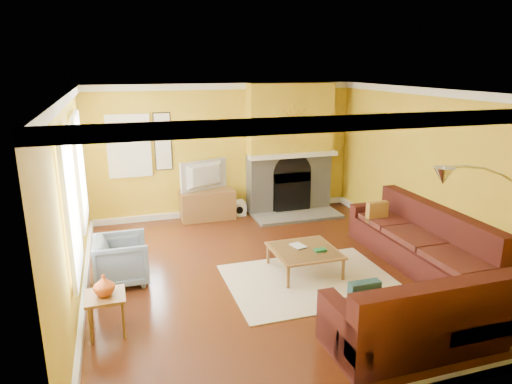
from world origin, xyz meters
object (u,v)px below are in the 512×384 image
object	(u,v)px
sectional_sofa	(380,255)
side_table	(107,314)
media_console	(207,205)
arc_lamp	(488,265)
coffee_table	(304,261)
armchair	(121,260)

from	to	relation	value
sectional_sofa	side_table	distance (m)	3.74
media_console	arc_lamp	distance (m)	5.73
coffee_table	media_console	xyz separation A→B (m)	(-0.89, 2.91, 0.11)
coffee_table	side_table	distance (m)	2.97
coffee_table	armchair	size ratio (longest dim) A/B	1.26
coffee_table	arc_lamp	world-z (taller)	arc_lamp
arc_lamp	side_table	bearing A→B (deg)	156.73
armchair	sectional_sofa	bearing A→B (deg)	-108.37
sectional_sofa	media_console	world-z (taller)	sectional_sofa
coffee_table	armchair	distance (m)	2.70
side_table	arc_lamp	xyz separation A→B (m)	(3.83, -1.65, 0.82)
media_console	side_table	size ratio (longest dim) A/B	2.21
media_console	arc_lamp	bearing A→B (deg)	-70.88
media_console	arc_lamp	xyz separation A→B (m)	(1.86, -5.37, 0.77)
arc_lamp	armchair	bearing A→B (deg)	140.75
side_table	arc_lamp	world-z (taller)	arc_lamp
sectional_sofa	media_console	distance (m)	4.00
media_console	arc_lamp	world-z (taller)	arc_lamp
armchair	side_table	distance (m)	1.33
media_console	arc_lamp	size ratio (longest dim) A/B	0.51
sectional_sofa	media_console	xyz separation A→B (m)	(-1.77, 3.58, -0.15)
media_console	side_table	xyz separation A→B (m)	(-1.97, -3.72, -0.05)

